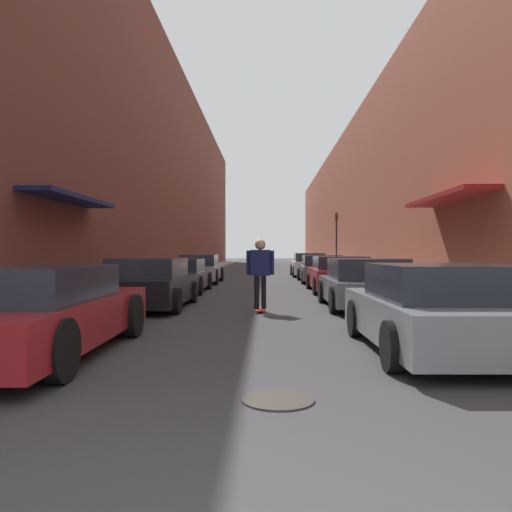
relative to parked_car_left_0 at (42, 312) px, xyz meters
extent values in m
plane|color=#38383A|center=(2.81, 22.40, -0.61)|extent=(150.00, 150.00, 0.00)
cube|color=gray|center=(-1.90, 29.22, -0.55)|extent=(1.80, 68.18, 0.12)
cube|color=gray|center=(7.52, 29.22, -0.55)|extent=(1.80, 68.18, 0.12)
cube|color=brown|center=(-4.80, 29.22, 6.42)|extent=(4.00, 68.18, 14.07)
cube|color=#141947|center=(-2.40, 7.06, 2.29)|extent=(1.00, 4.80, 0.12)
cube|color=brown|center=(10.42, 29.22, 4.31)|extent=(4.00, 68.18, 9.83)
cube|color=maroon|center=(8.02, 7.06, 2.29)|extent=(1.00, 4.80, 0.12)
cube|color=maroon|center=(0.00, 0.06, -0.12)|extent=(1.80, 4.73, 0.58)
cube|color=#232833|center=(0.00, -0.18, 0.39)|extent=(1.56, 2.47, 0.46)
cylinder|color=black|center=(-0.84, 1.52, -0.25)|extent=(0.18, 0.71, 0.71)
cylinder|color=black|center=(0.84, 1.52, -0.25)|extent=(0.18, 0.71, 0.71)
cylinder|color=black|center=(0.84, -1.40, -0.25)|extent=(0.18, 0.71, 0.71)
cube|color=black|center=(0.12, 5.85, -0.13)|extent=(1.84, 4.17, 0.62)
cube|color=#232833|center=(0.12, 5.64, 0.42)|extent=(1.61, 2.17, 0.48)
cylinder|color=black|center=(-0.77, 7.14, -0.31)|extent=(0.18, 0.60, 0.60)
cylinder|color=black|center=(1.00, 7.14, -0.31)|extent=(0.18, 0.60, 0.60)
cylinder|color=black|center=(-0.77, 4.56, -0.31)|extent=(0.18, 0.60, 0.60)
cylinder|color=black|center=(1.00, 4.56, -0.31)|extent=(0.18, 0.60, 0.60)
cube|color=#515459|center=(-0.06, 10.75, -0.15)|extent=(1.90, 4.23, 0.56)
cube|color=#232833|center=(-0.06, 10.54, 0.34)|extent=(1.67, 2.20, 0.44)
cylinder|color=black|center=(-0.98, 12.06, -0.29)|extent=(0.18, 0.64, 0.64)
cylinder|color=black|center=(0.86, 12.06, -0.29)|extent=(0.18, 0.64, 0.64)
cylinder|color=black|center=(-0.98, 9.44, -0.29)|extent=(0.18, 0.64, 0.64)
cylinder|color=black|center=(0.86, 9.44, -0.29)|extent=(0.18, 0.64, 0.64)
cube|color=#B7B7BC|center=(0.02, 15.87, -0.12)|extent=(1.77, 4.23, 0.60)
cube|color=#232833|center=(0.02, 15.66, 0.43)|extent=(1.54, 2.21, 0.50)
cylinder|color=black|center=(-0.83, 17.18, -0.27)|extent=(0.18, 0.68, 0.68)
cylinder|color=black|center=(0.86, 17.18, -0.27)|extent=(0.18, 0.68, 0.68)
cylinder|color=black|center=(-0.83, 14.57, -0.27)|extent=(0.18, 0.68, 0.68)
cylinder|color=black|center=(0.86, 14.57, -0.27)|extent=(0.18, 0.68, 0.68)
cube|color=gray|center=(5.49, 0.42, -0.14)|extent=(2.00, 4.03, 0.60)
cube|color=#232833|center=(5.49, 0.22, 0.40)|extent=(1.74, 2.11, 0.48)
cylinder|color=black|center=(4.55, 1.66, -0.30)|extent=(0.18, 0.61, 0.61)
cylinder|color=black|center=(6.44, 1.66, -0.30)|extent=(0.18, 0.61, 0.61)
cylinder|color=black|center=(4.55, -0.82, -0.30)|extent=(0.18, 0.61, 0.61)
cube|color=#515459|center=(5.55, 5.96, -0.15)|extent=(1.95, 3.96, 0.56)
cube|color=#232833|center=(5.55, 5.77, 0.39)|extent=(1.71, 2.06, 0.52)
cylinder|color=black|center=(4.60, 7.19, -0.29)|extent=(0.18, 0.63, 0.63)
cylinder|color=black|center=(6.50, 7.19, -0.29)|extent=(0.18, 0.63, 0.63)
cylinder|color=black|center=(4.60, 4.74, -0.29)|extent=(0.18, 0.63, 0.63)
cylinder|color=black|center=(6.50, 4.74, -0.29)|extent=(0.18, 0.63, 0.63)
cube|color=maroon|center=(5.61, 10.99, -0.12)|extent=(1.98, 4.46, 0.65)
cube|color=#232833|center=(5.61, 10.77, 0.43)|extent=(1.72, 2.33, 0.44)
cylinder|color=black|center=(4.67, 12.37, -0.30)|extent=(0.18, 0.61, 0.61)
cylinder|color=black|center=(6.56, 12.37, -0.30)|extent=(0.18, 0.61, 0.61)
cylinder|color=black|center=(4.67, 9.61, -0.30)|extent=(0.18, 0.61, 0.61)
cylinder|color=black|center=(6.56, 9.61, -0.30)|extent=(0.18, 0.61, 0.61)
cube|color=#515459|center=(5.57, 16.59, -0.14)|extent=(1.96, 4.71, 0.60)
cube|color=#232833|center=(5.57, 16.36, 0.41)|extent=(1.69, 2.46, 0.49)
cylinder|color=black|center=(4.66, 18.04, -0.31)|extent=(0.18, 0.61, 0.61)
cylinder|color=black|center=(6.49, 18.04, -0.31)|extent=(0.18, 0.61, 0.61)
cylinder|color=black|center=(4.66, 15.14, -0.31)|extent=(0.18, 0.61, 0.61)
cylinder|color=black|center=(6.49, 15.14, -0.31)|extent=(0.18, 0.61, 0.61)
cube|color=silver|center=(5.46, 22.08, -0.09)|extent=(1.89, 4.57, 0.69)
cube|color=#232833|center=(5.46, 21.85, 0.49)|extent=(1.64, 2.38, 0.48)
cylinder|color=black|center=(4.56, 23.49, -0.29)|extent=(0.18, 0.63, 0.63)
cylinder|color=black|center=(6.37, 23.49, -0.29)|extent=(0.18, 0.63, 0.63)
cylinder|color=black|center=(4.56, 20.67, -0.29)|extent=(0.18, 0.63, 0.63)
cylinder|color=black|center=(6.37, 20.67, -0.29)|extent=(0.18, 0.63, 0.63)
cube|color=#B2231E|center=(2.91, 5.04, -0.54)|extent=(0.20, 0.78, 0.02)
cylinder|color=beige|center=(2.83, 5.29, -0.58)|extent=(0.03, 0.06, 0.06)
cylinder|color=beige|center=(2.98, 5.29, -0.58)|extent=(0.03, 0.06, 0.06)
cylinder|color=beige|center=(2.83, 4.79, -0.58)|extent=(0.03, 0.06, 0.06)
cylinder|color=beige|center=(2.98, 4.79, -0.58)|extent=(0.03, 0.06, 0.06)
cylinder|color=black|center=(2.82, 5.04, -0.14)|extent=(0.12, 0.12, 0.79)
cylinder|color=black|center=(2.99, 5.04, -0.14)|extent=(0.12, 0.12, 0.79)
cube|color=#191E4C|center=(2.91, 5.04, 0.56)|extent=(0.47, 0.21, 0.60)
sphere|color=tan|center=(2.91, 5.04, 0.98)|extent=(0.25, 0.25, 0.25)
cylinder|color=#191E4C|center=(2.62, 5.04, 0.56)|extent=(0.09, 0.09, 0.57)
cylinder|color=#191E4C|center=(3.19, 5.04, 0.56)|extent=(0.09, 0.09, 0.57)
cylinder|color=#332D28|center=(3.18, -1.96, -0.60)|extent=(0.70, 0.70, 0.02)
cylinder|color=#2D2D2D|center=(7.20, 23.07, 1.32)|extent=(0.10, 0.10, 3.61)
cube|color=#332D0F|center=(7.20, 23.07, 2.90)|extent=(0.16, 0.16, 0.45)
sphere|color=red|center=(7.20, 22.98, 3.01)|extent=(0.11, 0.11, 0.11)
camera|label=1|loc=(3.07, -6.72, 0.82)|focal=35.00mm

